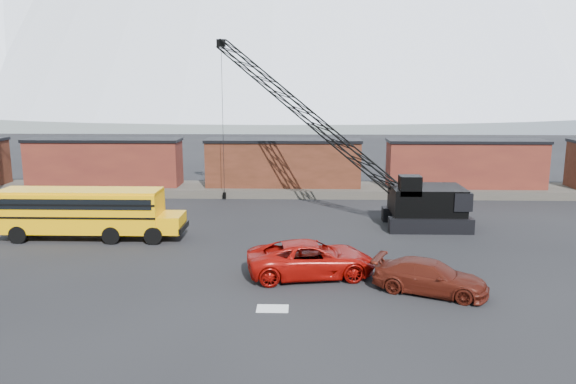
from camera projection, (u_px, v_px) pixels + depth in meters
The scene contains 10 objects.
ground at pixel (267, 278), 28.58m from camera, with size 160.00×160.00×0.00m, color black.
gravel_berm at pixel (283, 190), 50.09m from camera, with size 120.00×5.00×0.70m, color #4E4840.
boxcar_west_near at pixel (104, 162), 50.09m from camera, with size 13.70×3.10×4.17m.
boxcar_mid at pixel (283, 163), 49.63m from camera, with size 13.70×3.10×4.17m.
boxcar_east_near at pixel (465, 164), 49.17m from camera, with size 13.70×3.10×4.17m.
snow_patch at pixel (273, 309), 24.64m from camera, with size 1.40×0.90×0.02m, color silver.
school_bus at pixel (87, 211), 35.33m from camera, with size 11.65×2.65×3.19m.
red_pickup at pixel (311, 259), 28.66m from camera, with size 3.03×6.57×1.83m, color #990C07.
maroon_suv at pixel (430, 277), 26.40m from camera, with size 2.17×5.34×1.55m, color #49150D.
crawler_crane at pixel (304, 113), 41.71m from camera, with size 18.38×11.28×13.38m.
Camera 1 is at (1.86, -27.16, 9.79)m, focal length 35.00 mm.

